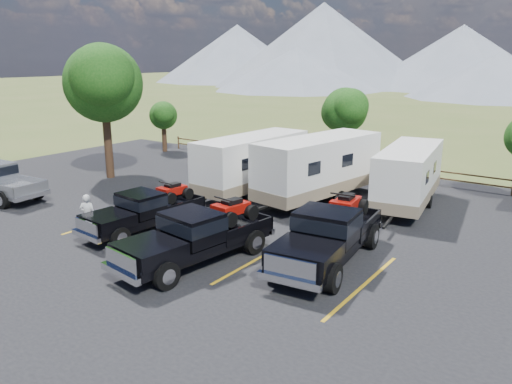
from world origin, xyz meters
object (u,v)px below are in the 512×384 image
Objects in this scene: rig_center at (198,235)px; person_a at (88,215)px; rig_left at (146,210)px; trailer_center at (318,168)px; tree_big_nw at (103,83)px; trailer_left at (252,164)px; rig_right at (329,233)px; trailer_right at (408,176)px.

person_a is at bearing -165.58° from rig_center.
rig_left is 8.90m from trailer_center.
tree_big_nw reaches higher than trailer_left.
rig_center is at bearing -12.26° from rig_left.
trailer_center is 5.29× the size of person_a.
rig_right is at bearing 43.07° from rig_center.
trailer_center is at bearing -167.11° from trailer_right.
rig_center is 4.61m from rig_right.
rig_center is 5.38m from person_a.
trailer_center is at bearing 99.39° from rig_center.
person_a is at bearing -107.77° from trailer_center.
tree_big_nw is 0.84× the size of trailer_center.
tree_big_nw is 1.16× the size of rig_right.
tree_big_nw is 1.38× the size of rig_left.
trailer_right reaches higher than rig_center.
tree_big_nw is 17.71m from trailer_right.
tree_big_nw is at bearing -158.52° from trailer_center.
rig_right is 0.80× the size of trailer_right.
person_a is (-9.11, -3.29, -0.17)m from rig_right.
rig_left is 0.64× the size of trailer_left.
rig_left is at bearing -176.19° from rig_right.
rig_right is 8.21m from trailer_right.
rig_center is 11.50m from trailer_right.
trailer_right is (-0.01, 8.19, 0.47)m from rig_right.
rig_right is 3.83× the size of person_a.
trailer_left is at bearing 135.57° from rig_right.
trailer_left is (-3.78, 8.52, 0.60)m from rig_center.
trailer_center reaches higher than rig_left.
trailer_center reaches higher than trailer_right.
person_a is at bearing -121.00° from rig_left.
trailer_center reaches higher than rig_right.
person_a is at bearing -96.57° from trailer_left.
person_a is (-5.08, -9.90, -0.80)m from trailer_center.
trailer_right is (4.01, 1.59, -0.17)m from trailer_center.
tree_big_nw is 11.46m from person_a.
rig_right is at bearing -49.24° from trailer_center.
trailer_center is (-0.26, 9.27, 0.68)m from rig_center.
tree_big_nw is 10.17m from trailer_left.
trailer_center is at bearing 12.05° from tree_big_nw.
trailer_center reaches higher than trailer_left.
tree_big_nw reaches higher than trailer_center.
trailer_center is (3.52, 0.75, 0.08)m from trailer_left.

